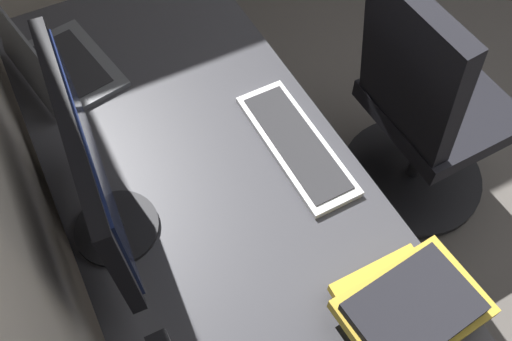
# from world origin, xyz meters

# --- Properties ---
(desk) EXTENTS (1.99, 0.73, 0.73)m
(desk) POSITION_xyz_m (0.35, 1.53, 0.66)
(desk) COLOR #38383D
(desk) RESTS_ON ground
(drawer_pedestal) EXTENTS (0.40, 0.51, 0.69)m
(drawer_pedestal) POSITION_xyz_m (0.73, 1.56, 0.35)
(drawer_pedestal) COLOR #38383D
(drawer_pedestal) RESTS_ON ground
(monitor_primary) EXTENTS (0.52, 0.20, 0.43)m
(monitor_primary) POSITION_xyz_m (0.49, 1.78, 0.98)
(monitor_primary) COLOR black
(monitor_primary) RESTS_ON desk
(laptop_leftmost) EXTENTS (0.37, 0.29, 0.20)m
(laptop_leftmost) POSITION_xyz_m (1.04, 1.76, 0.78)
(laptop_leftmost) COLOR #595B60
(laptop_leftmost) RESTS_ON desk
(keyboard_main) EXTENTS (0.42, 0.14, 0.02)m
(keyboard_main) POSITION_xyz_m (0.50, 1.28, 0.74)
(keyboard_main) COLOR silver
(keyboard_main) RESTS_ON desk
(book_stack_near) EXTENTS (0.24, 0.30, 0.11)m
(book_stack_near) POSITION_xyz_m (-0.01, 1.31, 0.79)
(book_stack_near) COLOR #38669E
(book_stack_near) RESTS_ON desk
(office_chair) EXTENTS (0.56, 0.56, 0.97)m
(office_chair) POSITION_xyz_m (0.57, 0.73, 0.46)
(office_chair) COLOR black
(office_chair) RESTS_ON ground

